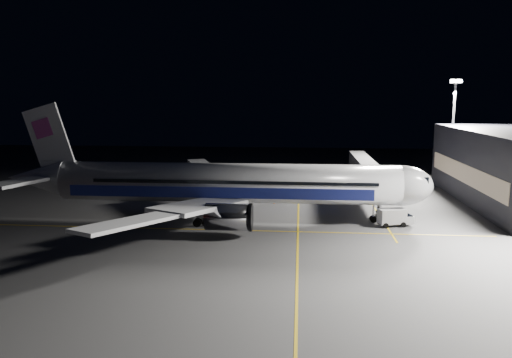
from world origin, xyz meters
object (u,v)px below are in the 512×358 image
at_px(baggage_tug, 215,186).
at_px(safety_cone_a, 181,210).
at_px(airliner, 221,184).
at_px(service_truck, 395,217).
at_px(jet_bridge, 368,171).
at_px(floodlight_mast_north, 453,122).
at_px(safety_cone_c, 253,197).
at_px(safety_cone_b, 274,202).

relative_size(baggage_tug, safety_cone_a, 4.95).
height_order(baggage_tug, safety_cone_a, baggage_tug).
bearing_deg(baggage_tug, airliner, -92.79).
bearing_deg(baggage_tug, safety_cone_a, -112.27).
bearing_deg(service_truck, jet_bridge, 77.37).
bearing_deg(floodlight_mast_north, airliner, -142.09).
bearing_deg(jet_bridge, safety_cone_a, -154.90).
distance_m(baggage_tug, safety_cone_a, 17.86).
bearing_deg(jet_bridge, floodlight_mast_north, 37.74).
xyz_separation_m(airliner, baggage_tug, (-4.55, 21.70, -4.31)).
distance_m(jet_bridge, service_truck, 20.24).
distance_m(floodlight_mast_north, service_truck, 39.44).
bearing_deg(service_truck, safety_cone_a, 153.48).
distance_m(airliner, safety_cone_a, 9.36).
height_order(airliner, safety_cone_a, airliner).
bearing_deg(safety_cone_c, airliner, -103.38).
bearing_deg(baggage_tug, jet_bridge, -22.15).
distance_m(service_truck, safety_cone_a, 31.68).
bearing_deg(floodlight_mast_north, safety_cone_c, -154.52).
bearing_deg(safety_cone_c, floodlight_mast_north, 25.48).
bearing_deg(floodlight_mast_north, baggage_tug, -167.29).
bearing_deg(airliner, safety_cone_c, 76.62).
height_order(floodlight_mast_north, service_truck, floodlight_mast_north).
distance_m(floodlight_mast_north, safety_cone_b, 41.80).
xyz_separation_m(jet_bridge, safety_cone_c, (-19.75, -4.06, -4.25)).
distance_m(service_truck, safety_cone_b, 21.37).
relative_size(airliner, service_truck, 12.34).
relative_size(airliner, safety_cone_a, 101.94).
height_order(baggage_tug, safety_cone_c, baggage_tug).
bearing_deg(jet_bridge, safety_cone_b, -155.87).
bearing_deg(safety_cone_a, safety_cone_c, 44.28).
bearing_deg(baggage_tug, safety_cone_c, -58.96).
bearing_deg(safety_cone_a, floodlight_mast_north, 30.24).
bearing_deg(floodlight_mast_north, service_truck, -116.51).
height_order(service_truck, baggage_tug, service_truck).
distance_m(airliner, safety_cone_c, 15.18).
xyz_separation_m(baggage_tug, safety_cone_a, (-2.37, -17.70, -0.56)).
height_order(floodlight_mast_north, safety_cone_c, floodlight_mast_north).
xyz_separation_m(service_truck, baggage_tug, (-28.74, 23.58, -0.42)).
xyz_separation_m(safety_cone_a, safety_cone_c, (10.25, 10.00, 0.03)).
relative_size(airliner, floodlight_mast_north, 2.97).
bearing_deg(jet_bridge, baggage_tug, 172.49).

